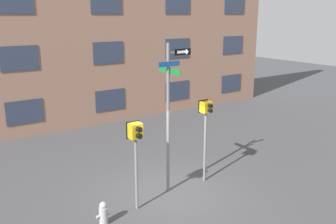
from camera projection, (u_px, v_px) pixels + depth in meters
ground_plane at (168, 195)px, 11.02m from camera, size 60.00×60.00×0.00m
building_facade at (61, 2)px, 16.04m from camera, size 24.00×0.63×11.34m
street_sign_pole at (170, 107)px, 10.64m from camera, size 1.12×1.00×4.40m
pedestrian_signal_left at (136, 141)px, 9.73m from camera, size 0.38×0.40×2.46m
pedestrian_signal_right at (206, 119)px, 11.44m from camera, size 0.37×0.40×2.62m
fire_hydrant at (103, 213)px, 9.41m from camera, size 0.38×0.22×0.61m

